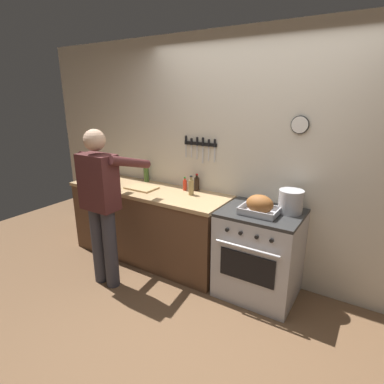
{
  "coord_description": "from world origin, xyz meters",
  "views": [
    {
      "loc": [
        1.13,
        -1.71,
        1.96
      ],
      "look_at": [
        -0.48,
        0.85,
        1.01
      ],
      "focal_mm": 29.02,
      "sensor_mm": 36.0,
      "label": 1
    }
  ],
  "objects_px": {
    "roasting_pan": "(260,205)",
    "bottle_soy_sauce": "(197,184)",
    "cutting_board": "(141,188)",
    "bottle_vinegar": "(191,187)",
    "bottle_olive_oil": "(146,173)",
    "person_cook": "(102,200)",
    "stock_pot": "(291,201)",
    "bottle_hot_sauce": "(185,185)",
    "stove": "(259,253)"
  },
  "relations": [
    {
      "from": "stove",
      "to": "bottle_olive_oil",
      "type": "distance_m",
      "value": 1.75
    },
    {
      "from": "person_cook",
      "to": "bottle_hot_sauce",
      "type": "distance_m",
      "value": 0.97
    },
    {
      "from": "bottle_soy_sauce",
      "to": "cutting_board",
      "type": "bearing_deg",
      "value": -154.31
    },
    {
      "from": "stock_pot",
      "to": "bottle_vinegar",
      "type": "relative_size",
      "value": 1.04
    },
    {
      "from": "person_cook",
      "to": "cutting_board",
      "type": "relative_size",
      "value": 4.61
    },
    {
      "from": "bottle_hot_sauce",
      "to": "stock_pot",
      "type": "bearing_deg",
      "value": -3.23
    },
    {
      "from": "cutting_board",
      "to": "bottle_vinegar",
      "type": "xyz_separation_m",
      "value": [
        0.63,
        0.12,
        0.08
      ]
    },
    {
      "from": "cutting_board",
      "to": "bottle_hot_sauce",
      "type": "height_order",
      "value": "bottle_hot_sauce"
    },
    {
      "from": "stock_pot",
      "to": "bottle_soy_sauce",
      "type": "relative_size",
      "value": 1.14
    },
    {
      "from": "person_cook",
      "to": "bottle_olive_oil",
      "type": "xyz_separation_m",
      "value": [
        -0.19,
        0.92,
        0.05
      ]
    },
    {
      "from": "bottle_hot_sauce",
      "to": "bottle_soy_sauce",
      "type": "distance_m",
      "value": 0.14
    },
    {
      "from": "roasting_pan",
      "to": "stock_pot",
      "type": "xyz_separation_m",
      "value": [
        0.23,
        0.19,
        0.02
      ]
    },
    {
      "from": "bottle_olive_oil",
      "to": "bottle_vinegar",
      "type": "bearing_deg",
      "value": -11.79
    },
    {
      "from": "stove",
      "to": "stock_pot",
      "type": "height_order",
      "value": "stock_pot"
    },
    {
      "from": "stove",
      "to": "roasting_pan",
      "type": "height_order",
      "value": "roasting_pan"
    },
    {
      "from": "cutting_board",
      "to": "bottle_hot_sauce",
      "type": "relative_size",
      "value": 2.28
    },
    {
      "from": "cutting_board",
      "to": "bottle_vinegar",
      "type": "height_order",
      "value": "bottle_vinegar"
    },
    {
      "from": "roasting_pan",
      "to": "bottle_olive_oil",
      "type": "xyz_separation_m",
      "value": [
        -1.64,
        0.32,
        0.02
      ]
    },
    {
      "from": "roasting_pan",
      "to": "bottle_soy_sauce",
      "type": "height_order",
      "value": "bottle_soy_sauce"
    },
    {
      "from": "stove",
      "to": "bottle_olive_oil",
      "type": "relative_size",
      "value": 3.54
    },
    {
      "from": "bottle_hot_sauce",
      "to": "bottle_soy_sauce",
      "type": "height_order",
      "value": "bottle_soy_sauce"
    },
    {
      "from": "stove",
      "to": "bottle_soy_sauce",
      "type": "xyz_separation_m",
      "value": [
        -0.88,
        0.25,
        0.53
      ]
    },
    {
      "from": "person_cook",
      "to": "bottle_olive_oil",
      "type": "height_order",
      "value": "person_cook"
    },
    {
      "from": "person_cook",
      "to": "bottle_hot_sauce",
      "type": "height_order",
      "value": "person_cook"
    },
    {
      "from": "stove",
      "to": "stock_pot",
      "type": "relative_size",
      "value": 3.95
    },
    {
      "from": "bottle_hot_sauce",
      "to": "stove",
      "type": "bearing_deg",
      "value": -10.46
    },
    {
      "from": "person_cook",
      "to": "bottle_vinegar",
      "type": "xyz_separation_m",
      "value": [
        0.59,
        0.76,
        0.04
      ]
    },
    {
      "from": "roasting_pan",
      "to": "bottle_hot_sauce",
      "type": "bearing_deg",
      "value": 165.34
    },
    {
      "from": "stove",
      "to": "bottle_vinegar",
      "type": "relative_size",
      "value": 4.11
    },
    {
      "from": "stock_pot",
      "to": "bottle_olive_oil",
      "type": "height_order",
      "value": "bottle_olive_oil"
    },
    {
      "from": "cutting_board",
      "to": "bottle_hot_sauce",
      "type": "bearing_deg",
      "value": 25.35
    },
    {
      "from": "stove",
      "to": "person_cook",
      "type": "bearing_deg",
      "value": -154.98
    },
    {
      "from": "roasting_pan",
      "to": "bottle_hot_sauce",
      "type": "xyz_separation_m",
      "value": [
        -1.01,
        0.26,
        -0.02
      ]
    },
    {
      "from": "bottle_vinegar",
      "to": "bottle_hot_sauce",
      "type": "distance_m",
      "value": 0.19
    },
    {
      "from": "roasting_pan",
      "to": "cutting_board",
      "type": "height_order",
      "value": "roasting_pan"
    },
    {
      "from": "bottle_vinegar",
      "to": "person_cook",
      "type": "bearing_deg",
      "value": -128.22
    },
    {
      "from": "stove",
      "to": "person_cook",
      "type": "height_order",
      "value": "person_cook"
    },
    {
      "from": "bottle_hot_sauce",
      "to": "person_cook",
      "type": "bearing_deg",
      "value": -117.1
    },
    {
      "from": "stove",
      "to": "bottle_vinegar",
      "type": "distance_m",
      "value": 1.01
    },
    {
      "from": "bottle_vinegar",
      "to": "stock_pot",
      "type": "bearing_deg",
      "value": 1.92
    },
    {
      "from": "cutting_board",
      "to": "bottle_soy_sauce",
      "type": "distance_m",
      "value": 0.66
    },
    {
      "from": "stock_pot",
      "to": "bottle_olive_oil",
      "type": "xyz_separation_m",
      "value": [
        -1.87,
        0.13,
        -0.0
      ]
    },
    {
      "from": "bottle_vinegar",
      "to": "stove",
      "type": "bearing_deg",
      "value": -5.32
    },
    {
      "from": "bottle_vinegar",
      "to": "bottle_olive_oil",
      "type": "xyz_separation_m",
      "value": [
        -0.78,
        0.16,
        0.02
      ]
    },
    {
      "from": "bottle_soy_sauce",
      "to": "bottle_olive_oil",
      "type": "bearing_deg",
      "value": -179.59
    },
    {
      "from": "cutting_board",
      "to": "bottle_vinegar",
      "type": "distance_m",
      "value": 0.64
    },
    {
      "from": "bottle_vinegar",
      "to": "bottle_soy_sauce",
      "type": "distance_m",
      "value": 0.17
    },
    {
      "from": "person_cook",
      "to": "cutting_board",
      "type": "height_order",
      "value": "person_cook"
    },
    {
      "from": "stock_pot",
      "to": "roasting_pan",
      "type": "bearing_deg",
      "value": -140.16
    },
    {
      "from": "person_cook",
      "to": "stock_pot",
      "type": "xyz_separation_m",
      "value": [
        1.68,
        0.79,
        0.06
      ]
    }
  ]
}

